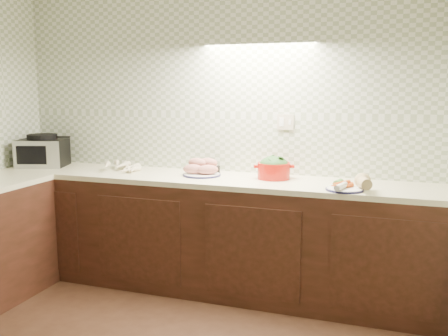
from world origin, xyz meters
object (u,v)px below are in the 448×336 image
(parsnip_pile, at_px, (127,167))
(onion_bowl, at_px, (210,168))
(toaster_oven, at_px, (43,151))
(sweet_potato_plate, at_px, (202,169))
(dutch_oven, at_px, (274,168))
(veg_plate, at_px, (353,184))

(parsnip_pile, xyz_separation_m, onion_bowl, (0.69, 0.11, 0.02))
(toaster_oven, xyz_separation_m, parsnip_pile, (0.83, 0.03, -0.10))
(toaster_oven, relative_size, sweet_potato_plate, 1.57)
(sweet_potato_plate, xyz_separation_m, dutch_oven, (0.57, 0.05, 0.03))
(sweet_potato_plate, distance_m, veg_plate, 1.20)
(dutch_oven, bearing_deg, sweet_potato_plate, 164.74)
(toaster_oven, distance_m, parsnip_pile, 0.83)
(toaster_oven, relative_size, onion_bowl, 2.89)
(sweet_potato_plate, xyz_separation_m, onion_bowl, (0.02, 0.11, -0.01))
(parsnip_pile, bearing_deg, toaster_oven, -178.24)
(onion_bowl, bearing_deg, parsnip_pile, -171.11)
(sweet_potato_plate, bearing_deg, veg_plate, -9.57)
(sweet_potato_plate, bearing_deg, parsnip_pile, 179.81)
(veg_plate, bearing_deg, dutch_oven, 158.13)
(toaster_oven, bearing_deg, parsnip_pile, -16.21)
(parsnip_pile, relative_size, sweet_potato_plate, 1.35)
(sweet_potato_plate, height_order, dutch_oven, dutch_oven)
(parsnip_pile, relative_size, onion_bowl, 2.48)
(toaster_oven, xyz_separation_m, veg_plate, (2.68, -0.18, -0.09))
(onion_bowl, relative_size, veg_plate, 0.52)
(dutch_oven, bearing_deg, parsnip_pile, 162.18)
(dutch_oven, bearing_deg, veg_plate, -41.69)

